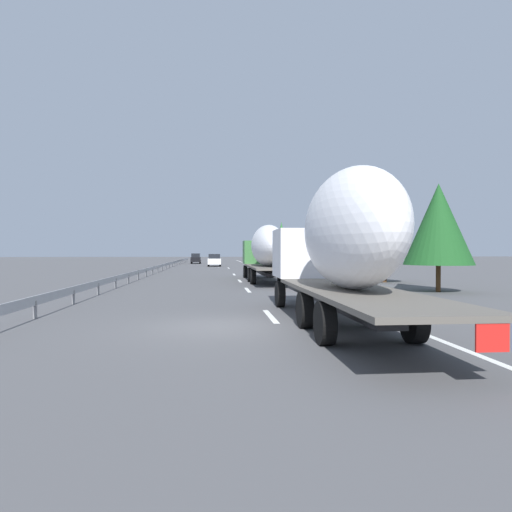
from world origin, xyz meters
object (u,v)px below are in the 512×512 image
object	(u,v)px
truck_trailing	(339,242)
road_sign	(269,251)
truck_lead	(266,249)
car_black_suv	(196,258)
car_white_van	(214,260)

from	to	relation	value
truck_trailing	road_sign	xyz separation A→B (m)	(43.08, -3.10, -0.28)
truck_lead	car_black_suv	bearing A→B (deg)	7.96
truck_lead	road_sign	size ratio (longest dim) A/B	4.41
truck_trailing	car_white_van	distance (m)	54.18
car_black_suv	road_sign	world-z (taller)	road_sign
car_black_suv	car_white_van	xyz separation A→B (m)	(-15.17, -3.31, -0.00)
truck_lead	car_black_suv	world-z (taller)	truck_lead
truck_trailing	road_sign	distance (m)	43.20
truck_trailing	car_black_suv	distance (m)	69.57
truck_lead	car_white_van	distance (m)	34.99
car_black_suv	road_sign	distance (m)	28.02
car_white_van	road_sign	xyz separation A→B (m)	(-10.95, -6.77, 1.29)
truck_lead	car_white_van	world-z (taller)	truck_lead
truck_lead	road_sign	world-z (taller)	truck_lead
truck_lead	truck_trailing	xyz separation A→B (m)	(-19.27, -0.00, 0.14)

